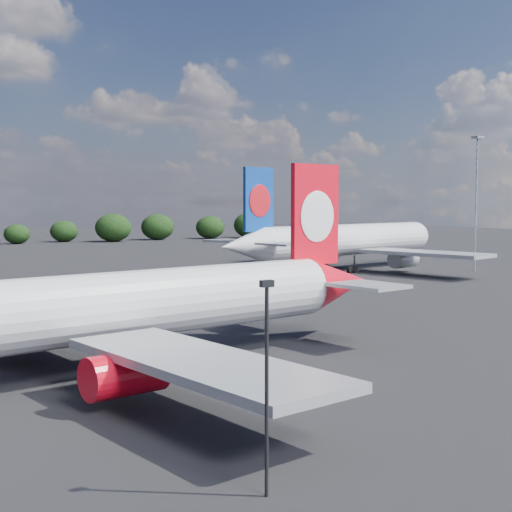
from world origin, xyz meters
TOP-DOWN VIEW (x-y plane):
  - qantas_airliner at (6.69, 12.67)m, footprint 47.17×45.06m
  - china_southern_airliner at (63.10, 65.80)m, footprint 53.06×50.82m
  - apron_lamp_post at (3.64, -11.01)m, footprint 0.55×0.30m
  - floodlight_mast_near at (83.38, 53.99)m, footprint 1.60×1.60m

SIDE VIEW (x-z plane):
  - qantas_airliner at x=6.69m, z-range -3.02..12.42m
  - apron_lamp_post at x=3.64m, z-range 0.63..9.62m
  - china_southern_airliner at x=63.10m, z-range -3.42..14.10m
  - floodlight_mast_near at x=83.38m, z-range 3.33..26.84m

